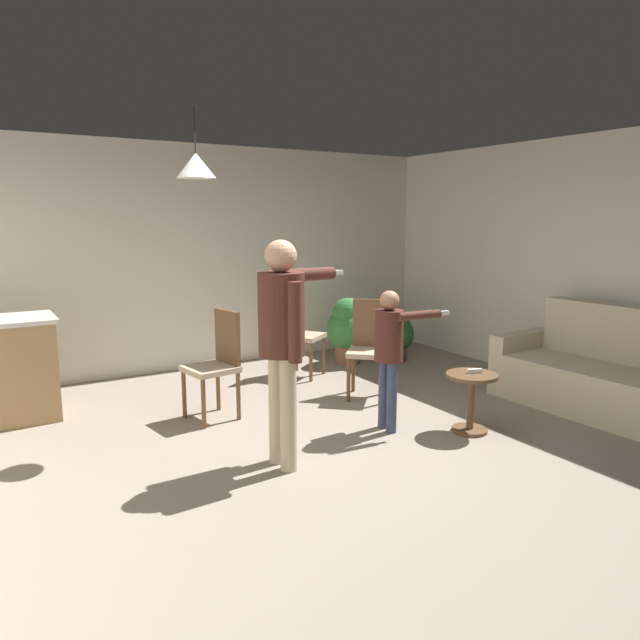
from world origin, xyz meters
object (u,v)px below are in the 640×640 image
at_px(person_adult, 283,329).
at_px(dining_chair_near_wall, 217,360).
at_px(dining_chair_centre_back, 297,330).
at_px(person_child, 390,345).
at_px(couch_floral, 595,375).
at_px(spare_remote_on_table, 475,371).
at_px(potted_plant_by_wall, 397,333).
at_px(potted_plant_corner, 348,327).
at_px(dining_chair_by_counter, 369,344).
at_px(side_table_by_couch, 471,395).

relative_size(person_adult, dining_chair_near_wall, 1.69).
height_order(dining_chair_near_wall, dining_chair_centre_back, same).
distance_m(person_child, dining_chair_near_wall, 1.59).
height_order(person_child, dining_chair_centre_back, person_child).
xyz_separation_m(person_adult, dining_chair_centre_back, (1.32, 2.18, -0.50)).
bearing_deg(couch_floral, spare_remote_on_table, 81.42).
relative_size(couch_floral, spare_remote_on_table, 14.04).
distance_m(dining_chair_near_wall, potted_plant_by_wall, 2.94).
height_order(couch_floral, spare_remote_on_table, couch_floral).
height_order(dining_chair_near_wall, potted_plant_corner, dining_chair_near_wall).
bearing_deg(couch_floral, person_adult, 81.39).
xyz_separation_m(person_adult, dining_chair_by_counter, (1.58, 1.10, -0.50)).
height_order(couch_floral, dining_chair_by_counter, same).
height_order(dining_chair_by_counter, dining_chair_near_wall, same).
relative_size(couch_floral, person_adult, 1.08).
distance_m(dining_chair_near_wall, dining_chair_centre_back, 1.62).
xyz_separation_m(couch_floral, person_child, (-2.06, 0.57, 0.43)).
relative_size(person_child, dining_chair_by_counter, 1.23).
relative_size(potted_plant_corner, potted_plant_by_wall, 1.27).
bearing_deg(potted_plant_corner, spare_remote_on_table, -99.23).
xyz_separation_m(potted_plant_by_wall, spare_remote_on_table, (-1.04, -2.35, 0.17)).
relative_size(side_table_by_couch, dining_chair_near_wall, 0.52).
relative_size(person_adult, potted_plant_by_wall, 2.55).
xyz_separation_m(person_adult, spare_remote_on_table, (1.74, -0.21, -0.51)).
relative_size(dining_chair_near_wall, potted_plant_by_wall, 1.51).
bearing_deg(person_adult, couch_floral, 82.16).
height_order(side_table_by_couch, potted_plant_corner, potted_plant_corner).
bearing_deg(side_table_by_couch, spare_remote_on_table, 10.33).
height_order(dining_chair_by_counter, potted_plant_corner, dining_chair_by_counter).
bearing_deg(dining_chair_by_counter, dining_chair_near_wall, 35.93).
distance_m(dining_chair_by_counter, potted_plant_corner, 1.39).
relative_size(side_table_by_couch, person_adult, 0.31).
bearing_deg(dining_chair_by_counter, person_adult, 77.01).
xyz_separation_m(person_adult, person_child, (1.13, 0.19, -0.28)).
relative_size(couch_floral, dining_chair_centre_back, 1.83).
xyz_separation_m(dining_chair_by_counter, dining_chair_centre_back, (-0.25, 1.08, 0.00)).
bearing_deg(potted_plant_corner, dining_chair_near_wall, -153.48).
bearing_deg(side_table_by_couch, dining_chair_by_counter, 95.40).
distance_m(person_adult, dining_chair_by_counter, 1.99).
height_order(person_adult, potted_plant_by_wall, person_adult).
xyz_separation_m(couch_floral, dining_chair_centre_back, (-1.87, 2.56, 0.21)).
relative_size(couch_floral, dining_chair_near_wall, 1.83).
bearing_deg(potted_plant_corner, potted_plant_by_wall, -19.63).
xyz_separation_m(couch_floral, potted_plant_corner, (-1.03, 2.74, 0.13)).
bearing_deg(dining_chair_centre_back, couch_floral, 91.22).
height_order(dining_chair_near_wall, potted_plant_by_wall, dining_chair_near_wall).
height_order(potted_plant_corner, spare_remote_on_table, potted_plant_corner).
xyz_separation_m(dining_chair_near_wall, dining_chair_centre_back, (1.35, 0.90, 0.00)).
bearing_deg(side_table_by_couch, person_adult, 172.78).
relative_size(potted_plant_corner, spare_remote_on_table, 6.47).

